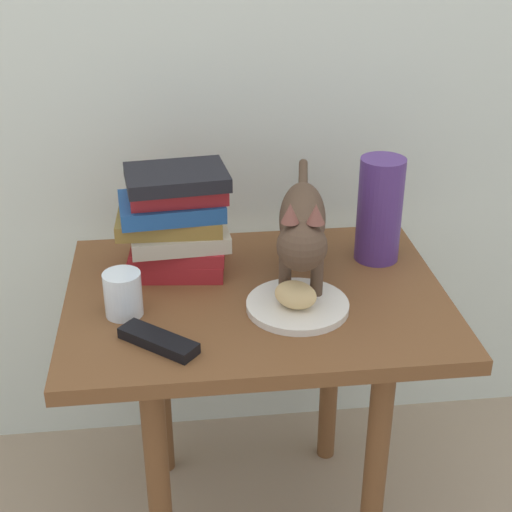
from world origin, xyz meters
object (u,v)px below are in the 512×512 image
object	(u,v)px
plate	(297,306)
bread_roll	(296,295)
cat	(302,225)
green_vase	(380,210)
side_table	(256,335)
tv_remote	(158,341)
candle_jar	(123,296)
book_stack	(175,221)

from	to	relation	value
plate	bread_roll	size ratio (longest dim) A/B	2.41
cat	green_vase	distance (m)	0.21
side_table	bread_roll	world-z (taller)	bread_roll
plate	tv_remote	world-z (taller)	tv_remote
cat	green_vase	size ratio (longest dim) A/B	2.14
candle_jar	tv_remote	world-z (taller)	candle_jar
book_stack	tv_remote	distance (m)	0.30
bread_roll	green_vase	world-z (taller)	green_vase
bread_roll	candle_jar	size ratio (longest dim) A/B	0.94
cat	book_stack	world-z (taller)	cat
side_table	candle_jar	world-z (taller)	candle_jar
green_vase	side_table	bearing A→B (deg)	-156.50
book_stack	plate	bearing A→B (deg)	-40.13
cat	book_stack	bearing A→B (deg)	157.80
bread_roll	candle_jar	world-z (taller)	candle_jar
side_table	book_stack	distance (m)	0.28
cat	green_vase	world-z (taller)	cat
bread_roll	plate	bearing A→B (deg)	64.48
plate	green_vase	distance (m)	0.29
green_vase	candle_jar	xyz separation A→B (m)	(-0.52, -0.17, -0.07)
plate	tv_remote	size ratio (longest dim) A/B	1.29
green_vase	tv_remote	xyz separation A→B (m)	(-0.46, -0.28, -0.10)
candle_jar	bread_roll	bearing A→B (deg)	-6.06
bread_roll	tv_remote	world-z (taller)	bread_roll
bread_roll	book_stack	xyz separation A→B (m)	(-0.21, 0.20, 0.07)
candle_jar	tv_remote	xyz separation A→B (m)	(0.06, -0.11, -0.03)
bread_roll	cat	xyz separation A→B (m)	(0.03, 0.10, 0.09)
plate	book_stack	world-z (taller)	book_stack
cat	tv_remote	xyz separation A→B (m)	(-0.28, -0.18, -0.12)
green_vase	candle_jar	size ratio (longest dim) A/B	2.61
bread_roll	cat	size ratio (longest dim) A/B	0.17
plate	book_stack	distance (m)	0.30
plate	cat	world-z (taller)	cat
bread_roll	book_stack	size ratio (longest dim) A/B	0.35
side_table	cat	bearing A→B (deg)	10.59
plate	book_stack	bearing A→B (deg)	139.87
tv_remote	plate	bearing A→B (deg)	59.95
candle_jar	plate	bearing A→B (deg)	-3.44
plate	bread_roll	bearing A→B (deg)	-115.52
cat	tv_remote	distance (m)	0.35
book_stack	tv_remote	bearing A→B (deg)	-98.21
side_table	candle_jar	bearing A→B (deg)	-168.61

